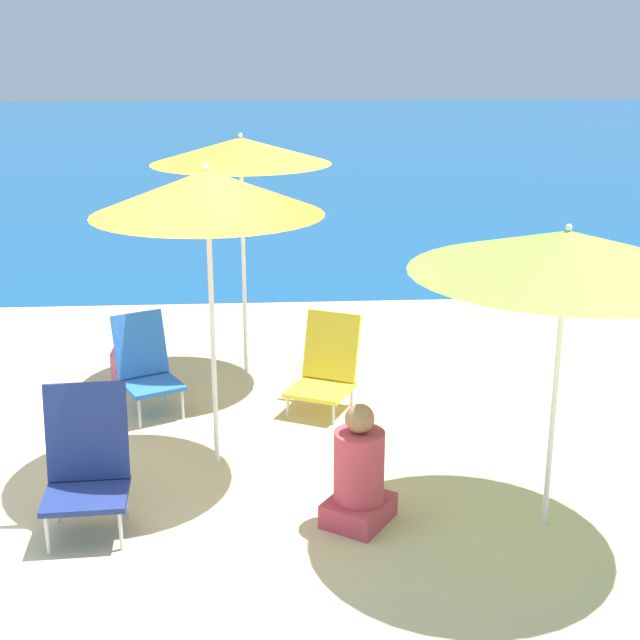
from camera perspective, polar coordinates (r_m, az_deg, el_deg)
name	(u,v)px	position (r m, az deg, el deg)	size (l,w,h in m)	color
ground_plane	(99,512)	(6.19, -13.94, -11.85)	(60.00, 60.00, 0.00)	#D1BA89
sea_water	(226,137)	(30.41, -6.02, 11.57)	(60.00, 40.00, 0.01)	navy
beach_umbrella_yellow	(241,151)	(7.91, -5.10, 10.71)	(1.59, 1.59, 2.22)	white
beach_umbrella_lime	(567,252)	(5.43, 15.52, 4.21)	(1.87, 1.87, 1.96)	white
beach_umbrella_orange	(207,193)	(6.09, -7.22, 8.09)	(1.59, 1.59, 2.19)	white
beach_chair_navy	(87,460)	(5.84, -14.71, -8.64)	(0.54, 0.55, 0.93)	silver
beach_chair_yellow	(326,367)	(7.52, 0.39, -3.00)	(0.69, 0.75, 0.78)	silver
beach_chair_blue	(146,364)	(7.54, -11.10, -2.79)	(0.63, 0.68, 0.82)	silver
person_seated_near	(359,476)	(5.76, 2.50, -9.93)	(0.53, 0.55, 0.82)	#BF3F4C
backpack_pink	(127,368)	(8.23, -12.23, -3.03)	(0.26, 0.25, 0.32)	pink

